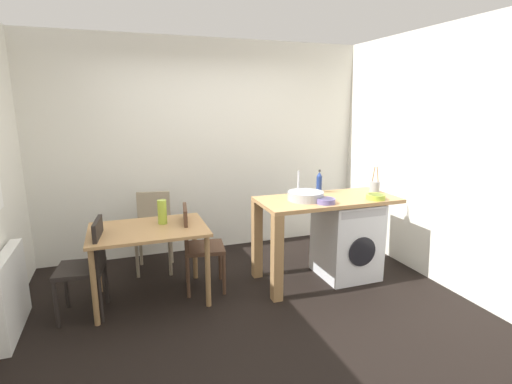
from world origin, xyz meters
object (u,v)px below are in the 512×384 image
Objects in this scene: chair_person_seat at (88,262)px; utensil_crock at (375,187)px; chair_opposite at (197,243)px; vase at (162,212)px; bottle_tall_green at (319,182)px; washing_machine at (347,239)px; colander at (376,196)px; mixing_bowl at (326,201)px; dining_table at (149,238)px; chair_spare_by_wall at (154,227)px.

utensil_crock is (3.04, 0.01, 0.48)m from chair_person_seat.
chair_opposite is 3.73× the size of vase.
utensil_crock is (0.59, -0.23, -0.05)m from bottle_tall_green.
bottle_tall_green is 0.63m from utensil_crock.
chair_person_seat is 3.08m from utensil_crock.
colander is (0.19, -0.22, 0.52)m from washing_machine.
mixing_bowl is at bearing 79.81° from chair_opposite.
dining_table is 1.79m from mixing_bowl.
washing_machine reaches higher than dining_table.
vase is (-1.58, 0.45, -0.09)m from mixing_bowl.
mixing_bowl is (-0.18, -0.48, -0.09)m from bottle_tall_green.
chair_person_seat is 1.00× the size of chair_spare_by_wall.
chair_opposite and chair_spare_by_wall have the same top height.
colander is at bearing -9.09° from dining_table.
dining_table is 2.52m from utensil_crock.
vase reaches higher than chair_person_seat.
washing_machine is (2.01, -0.93, -0.08)m from chair_spare_by_wall.
chair_spare_by_wall is (-0.36, 0.71, 0.00)m from chair_opposite.
washing_machine is at bearing 90.62° from chair_opposite.
utensil_crock is 0.33m from colander.
washing_machine is 0.59m from colander.
utensil_crock is (2.49, -0.10, 0.35)m from dining_table.
utensil_crock reaches higher than chair_spare_by_wall.
dining_table is 3.67× the size of utensil_crock.
chair_opposite is at bearing -74.23° from chair_person_seat.
chair_spare_by_wall is at bearing 155.30° from washing_machine.
bottle_tall_green reaches higher than chair_person_seat.
colander is 2.22m from vase.
chair_person_seat is 3.45× the size of bottle_tall_green.
dining_table is at bearing 177.70° from utensil_crock.
chair_opposite is at bearing -177.33° from bottle_tall_green.
mixing_bowl is 0.64× the size of utensil_crock.
dining_table is 0.57m from chair_person_seat.
chair_opposite reaches higher than washing_machine.
chair_person_seat is at bearing -168.78° from dining_table.
utensil_crock is at bearing -21.22° from bottle_tall_green.
chair_opposite is 1.05× the size of washing_machine.
vase is at bearing 102.52° from chair_spare_by_wall.
utensil_crock is at bearing 8.10° from washing_machine.
dining_table is 4.56× the size of vase.
chair_person_seat is 4.67× the size of mixing_bowl.
mixing_bowl is 0.81m from utensil_crock.
chair_person_seat reaches higher than dining_table.
utensil_crock reaches higher than mixing_bowl.
dining_table is at bearing 168.54° from mixing_bowl.
bottle_tall_green is 1.77m from vase.
chair_spare_by_wall is 2.02m from mixing_bowl.
colander reaches higher than dining_table.
chair_spare_by_wall is 1.98m from bottle_tall_green.
colander is at bearing -123.70° from utensil_crock.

